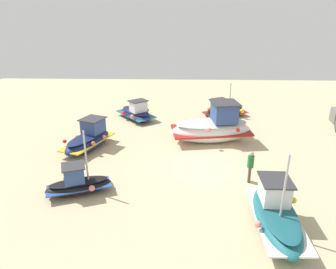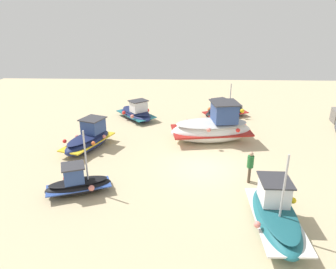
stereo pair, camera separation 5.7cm
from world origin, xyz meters
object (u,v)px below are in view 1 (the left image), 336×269
object	(u,v)px
fishing_boat_2	(213,128)
fishing_boat_4	(89,139)
fishing_boat_1	(78,184)
fishing_boat_5	(224,111)
person_walking	(250,165)
fishing_boat_0	(276,213)
fishing_boat_3	(136,113)

from	to	relation	value
fishing_boat_2	fishing_boat_4	distance (m)	7.99
fishing_boat_1	fishing_boat_4	world-z (taller)	fishing_boat_1
fishing_boat_5	person_walking	size ratio (longest dim) A/B	2.41
fishing_boat_0	fishing_boat_5	xyz separation A→B (m)	(-13.99, -0.12, -0.09)
fishing_boat_0	fishing_boat_2	size ratio (longest dim) A/B	0.81
person_walking	fishing_boat_2	bearing A→B (deg)	114.55
fishing_boat_3	fishing_boat_2	bearing A→B (deg)	14.07
fishing_boat_0	fishing_boat_4	distance (m)	11.93
fishing_boat_0	fishing_boat_1	bearing A→B (deg)	77.05
fishing_boat_1	fishing_boat_4	size ratio (longest dim) A/B	0.78
fishing_boat_0	fishing_boat_3	distance (m)	15.09
fishing_boat_2	fishing_boat_3	xyz separation A→B (m)	(-4.37, -5.66, -0.40)
fishing_boat_0	fishing_boat_5	bearing A→B (deg)	1.71
fishing_boat_0	fishing_boat_2	world-z (taller)	fishing_boat_0
fishing_boat_0	person_walking	xyz separation A→B (m)	(-3.48, -0.29, 0.36)
fishing_boat_5	person_walking	world-z (taller)	fishing_boat_5
fishing_boat_5	fishing_boat_1	bearing A→B (deg)	27.29
person_walking	fishing_boat_0	bearing A→B (deg)	-74.29
fishing_boat_2	fishing_boat_5	distance (m)	5.34
fishing_boat_2	person_walking	size ratio (longest dim) A/B	3.37
fishing_boat_2	fishing_boat_5	world-z (taller)	fishing_boat_5
fishing_boat_4	person_walking	distance (m)	9.91
fishing_boat_5	fishing_boat_3	bearing A→B (deg)	-21.36
fishing_boat_2	fishing_boat_3	size ratio (longest dim) A/B	1.41
fishing_boat_1	fishing_boat_5	xyz separation A→B (m)	(-11.84, 8.40, 0.02)
fishing_boat_5	fishing_boat_0	bearing A→B (deg)	63.15
fishing_boat_1	fishing_boat_2	world-z (taller)	fishing_boat_1
fishing_boat_1	person_walking	xyz separation A→B (m)	(-1.33, 8.23, 0.46)
fishing_boat_2	fishing_boat_3	bearing A→B (deg)	133.61
fishing_boat_3	fishing_boat_5	size ratio (longest dim) A/B	0.99
fishing_boat_2	fishing_boat_4	size ratio (longest dim) A/B	1.32
fishing_boat_3	person_walking	world-z (taller)	person_walking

